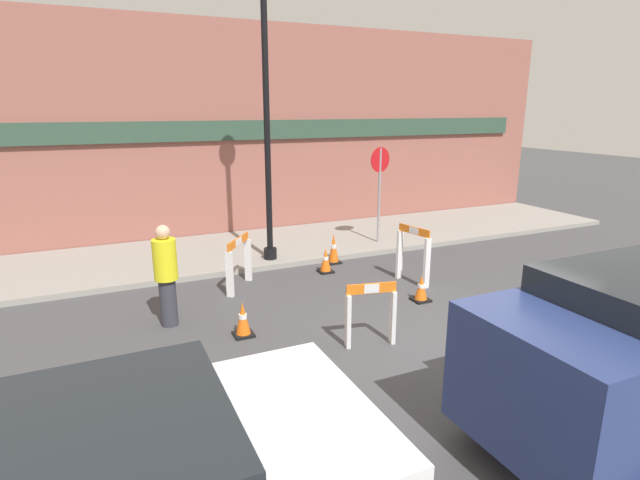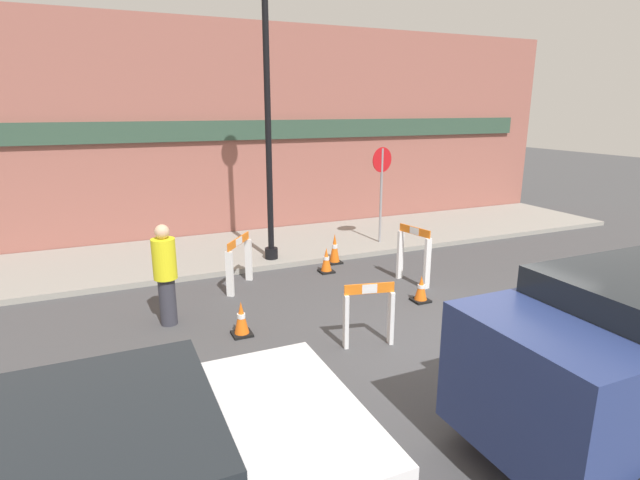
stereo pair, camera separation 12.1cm
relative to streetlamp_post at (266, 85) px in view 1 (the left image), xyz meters
The scene contains 13 objects.
ground_plane 6.35m from the streetlamp_post, 76.79° to the right, with size 60.00×60.00×0.00m, color #424244.
sidewalk_slab 4.10m from the streetlamp_post, 45.18° to the left, with size 18.00×3.24×0.12m.
storefront_facade 3.27m from the streetlamp_post, 67.91° to the left, with size 18.00×0.22×5.50m.
streetlamp_post is the anchor object (origin of this frame).
stop_sign 3.63m from the streetlamp_post, ahead, with size 0.59×0.15×2.34m.
barricade_0 5.46m from the streetlamp_post, 89.66° to the right, with size 0.75×0.29×0.96m.
barricade_1 4.52m from the streetlamp_post, 47.93° to the right, with size 0.28×0.80×1.15m.
barricade_2 3.64m from the streetlamp_post, 130.30° to the right, with size 0.70×0.85×1.01m.
traffic_cone_0 5.08m from the streetlamp_post, 115.70° to the right, with size 0.30×0.30×0.55m.
traffic_cone_1 5.12m from the streetlamp_post, 61.91° to the right, with size 0.30×0.30×0.49m.
traffic_cone_2 3.75m from the streetlamp_post, 23.07° to the right, with size 0.30×0.30×0.68m.
traffic_cone_3 3.81m from the streetlamp_post, 51.04° to the right, with size 0.30×0.30×0.53m.
person_worker 4.56m from the streetlamp_post, 136.53° to the right, with size 0.38×0.38×1.64m.
Camera 1 is at (-4.59, -5.16, 3.38)m, focal length 28.00 mm.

